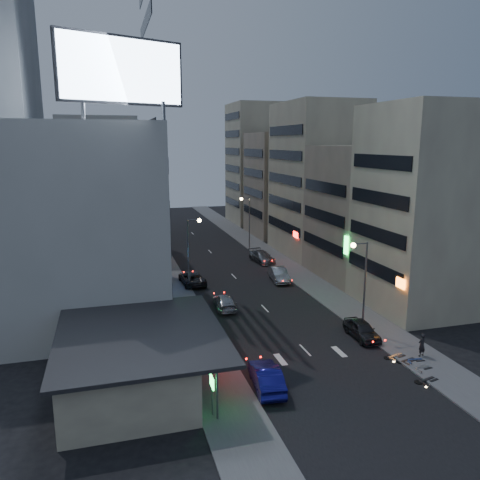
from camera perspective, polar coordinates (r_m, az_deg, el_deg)
name	(u,v)px	position (r m, az deg, el deg)	size (l,w,h in m)	color
ground	(328,373)	(35.71, 10.62, -15.69)	(180.00, 180.00, 0.00)	black
sidewalk_left	(165,272)	(60.78, -9.07, -3.89)	(4.00, 120.00, 0.12)	#4C4C4F
sidewalk_right	(282,263)	(64.51, 5.19, -2.87)	(4.00, 120.00, 0.12)	#4C4C4F
food_court	(128,360)	(33.44, -13.51, -14.02)	(11.00, 13.00, 3.88)	#B9B291
white_building	(84,218)	(48.79, -18.52, 2.52)	(14.00, 24.00, 18.00)	#B1B1AC
shophouse_near	(423,209)	(49.12, 21.41, 3.55)	(10.00, 11.00, 20.00)	#B9B291
shophouse_mid	(365,212)	(59.11, 14.96, 3.28)	(11.00, 12.00, 16.00)	tan
shophouse_far	(316,180)	(69.97, 9.28, 7.28)	(10.00, 14.00, 22.00)	#B9B291
far_left_a	(101,186)	(73.45, -16.62, 6.37)	(11.00, 10.00, 20.00)	#B1B1AC
far_left_b	(99,193)	(86.64, -16.79, 5.45)	(12.00, 10.00, 15.00)	gray
far_right_a	(282,184)	(84.09, 5.20, 6.76)	(11.00, 12.00, 18.00)	tan
far_right_b	(261,164)	(97.22, 2.52, 9.25)	(12.00, 12.00, 24.00)	#B9B291
billboard	(122,71)	(38.54, -14.14, 19.37)	(9.52, 3.75, 6.20)	#595B60
street_lamp_right_near	(361,274)	(41.35, 14.57, -4.01)	(1.60, 0.44, 8.02)	#595B60
street_lamp_left	(192,244)	(52.10, -5.90, -0.43)	(1.60, 0.44, 8.02)	#595B60
street_lamp_right_far	(247,215)	(72.04, 0.86, 3.04)	(1.60, 0.44, 8.02)	#595B60
parked_car_right_near	(362,330)	(41.80, 14.63, -10.52)	(1.79, 4.44, 1.51)	#27282C
parked_car_right_mid	(279,274)	(56.52, 4.74, -4.19)	(1.72, 4.94, 1.63)	#AFB3B8
parked_car_left	(192,278)	(55.27, -5.87, -4.66)	(2.46, 5.34, 1.49)	black
parked_car_right_far	(262,257)	(65.08, 2.69, -2.05)	(2.16, 5.32, 1.54)	gray
road_car_blue	(266,377)	(33.01, 3.22, -16.31)	(1.74, 4.99, 1.65)	navy
road_car_silver	(225,302)	(47.34, -1.88, -7.52)	(1.95, 4.80, 1.39)	#9FA2A7
person	(422,345)	(39.58, 21.29, -11.82)	(0.67, 0.44, 1.85)	black
scooter_black_a	(433,368)	(36.82, 22.42, -14.25)	(2.05, 0.68, 1.25)	black
scooter_silver_a	(428,357)	(38.37, 21.91, -13.15)	(1.99, 0.66, 1.22)	#BABEC2
scooter_blue	(422,351)	(39.35, 21.26, -12.48)	(1.96, 0.65, 1.20)	navy
scooter_black_b	(413,350)	(39.25, 20.32, -12.49)	(1.91, 0.64, 1.17)	black
scooter_silver_b	(401,346)	(39.62, 19.00, -12.10)	(2.03, 0.68, 1.24)	gray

